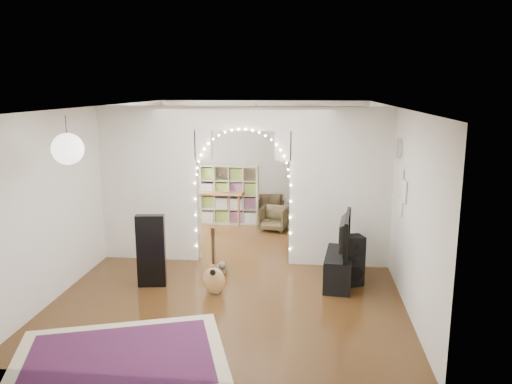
# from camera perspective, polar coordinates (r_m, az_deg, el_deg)

# --- Properties ---
(floor) EXTENTS (7.50, 7.50, 0.00)m
(floor) POSITION_cam_1_polar(r_m,az_deg,el_deg) (8.94, -1.41, -7.80)
(floor) COLOR black
(floor) RESTS_ON ground
(ceiling) EXTENTS (5.00, 7.50, 0.02)m
(ceiling) POSITION_cam_1_polar(r_m,az_deg,el_deg) (8.42, -1.51, 9.78)
(ceiling) COLOR white
(ceiling) RESTS_ON wall_back
(wall_back) EXTENTS (5.00, 0.02, 2.70)m
(wall_back) POSITION_cam_1_polar(r_m,az_deg,el_deg) (12.25, 0.87, 4.10)
(wall_back) COLOR silver
(wall_back) RESTS_ON floor
(wall_front) EXTENTS (5.00, 0.02, 2.70)m
(wall_front) POSITION_cam_1_polar(r_m,az_deg,el_deg) (5.01, -7.19, -7.55)
(wall_front) COLOR silver
(wall_front) RESTS_ON floor
(wall_left) EXTENTS (0.02, 7.50, 2.70)m
(wall_left) POSITION_cam_1_polar(r_m,az_deg,el_deg) (9.24, -17.01, 1.02)
(wall_left) COLOR silver
(wall_left) RESTS_ON floor
(wall_right) EXTENTS (0.02, 7.50, 2.70)m
(wall_right) POSITION_cam_1_polar(r_m,az_deg,el_deg) (8.61, 15.26, 0.36)
(wall_right) COLOR silver
(wall_right) RESTS_ON floor
(divider_wall) EXTENTS (5.00, 0.20, 2.70)m
(divider_wall) POSITION_cam_1_polar(r_m,az_deg,el_deg) (8.56, -1.46, 1.22)
(divider_wall) COLOR silver
(divider_wall) RESTS_ON floor
(fairy_lights) EXTENTS (1.64, 0.04, 1.60)m
(fairy_lights) POSITION_cam_1_polar(r_m,az_deg,el_deg) (8.41, -1.58, 1.89)
(fairy_lights) COLOR #FFEABF
(fairy_lights) RESTS_ON divider_wall
(window) EXTENTS (0.04, 1.20, 1.40)m
(window) POSITION_cam_1_polar(r_m,az_deg,el_deg) (10.86, -13.23, 3.58)
(window) COLOR white
(window) RESTS_ON wall_left
(wall_clock) EXTENTS (0.03, 0.31, 0.31)m
(wall_clock) POSITION_cam_1_polar(r_m,az_deg,el_deg) (7.91, 16.08, 4.82)
(wall_clock) COLOR white
(wall_clock) RESTS_ON wall_right
(picture_frames) EXTENTS (0.02, 0.50, 0.70)m
(picture_frames) POSITION_cam_1_polar(r_m,az_deg,el_deg) (7.62, 16.32, -0.03)
(picture_frames) COLOR white
(picture_frames) RESTS_ON wall_right
(paper_lantern) EXTENTS (0.40, 0.40, 0.40)m
(paper_lantern) POSITION_cam_1_polar(r_m,az_deg,el_deg) (6.71, -20.72, 4.62)
(paper_lantern) COLOR white
(paper_lantern) RESTS_ON ceiling
(ceiling_fan) EXTENTS (1.10, 1.10, 0.30)m
(ceiling_fan) POSITION_cam_1_polar(r_m,az_deg,el_deg) (10.42, -0.02, 8.53)
(ceiling_fan) COLOR gold
(ceiling_fan) RESTS_ON ceiling
(area_rug) EXTENTS (2.80, 2.43, 0.02)m
(area_rug) POSITION_cam_1_polar(r_m,az_deg,el_deg) (6.15, -15.34, -17.80)
(area_rug) COLOR maroon
(area_rug) RESTS_ON floor
(guitar_case) EXTENTS (0.45, 0.21, 1.13)m
(guitar_case) POSITION_cam_1_polar(r_m,az_deg,el_deg) (7.82, -11.89, -6.61)
(guitar_case) COLOR black
(guitar_case) RESTS_ON floor
(acoustic_guitar) EXTENTS (0.37, 0.21, 0.87)m
(acoustic_guitar) POSITION_cam_1_polar(r_m,az_deg,el_deg) (7.44, -4.87, -8.88)
(acoustic_guitar) COLOR tan
(acoustic_guitar) RESTS_ON floor
(tabby_cat) EXTENTS (0.28, 0.45, 0.30)m
(tabby_cat) POSITION_cam_1_polar(r_m,az_deg,el_deg) (8.23, -3.98, -8.69)
(tabby_cat) COLOR brown
(tabby_cat) RESTS_ON floor
(floor_speaker) EXTENTS (0.38, 0.35, 0.78)m
(floor_speaker) POSITION_cam_1_polar(r_m,az_deg,el_deg) (7.90, 10.99, -7.70)
(floor_speaker) COLOR black
(floor_speaker) RESTS_ON floor
(media_console) EXTENTS (0.51, 1.04, 0.50)m
(media_console) POSITION_cam_1_polar(r_m,az_deg,el_deg) (7.93, 9.42, -8.65)
(media_console) COLOR black
(media_console) RESTS_ON floor
(tv) EXTENTS (0.26, 1.08, 0.62)m
(tv) POSITION_cam_1_polar(r_m,az_deg,el_deg) (7.75, 9.56, -4.77)
(tv) COLOR black
(tv) RESTS_ON media_console
(bookcase) EXTENTS (1.30, 0.37, 1.34)m
(bookcase) POSITION_cam_1_polar(r_m,az_deg,el_deg) (11.16, -3.04, -0.25)
(bookcase) COLOR #C1AD8C
(bookcase) RESTS_ON floor
(dining_table) EXTENTS (1.30, 0.97, 0.76)m
(dining_table) POSITION_cam_1_polar(r_m,az_deg,el_deg) (11.30, -4.06, -0.04)
(dining_table) COLOR brown
(dining_table) RESTS_ON floor
(flower_vase) EXTENTS (0.21, 0.21, 0.19)m
(flower_vase) POSITION_cam_1_polar(r_m,az_deg,el_deg) (11.26, -4.07, 0.80)
(flower_vase) COLOR silver
(flower_vase) RESTS_ON dining_table
(dining_chair_left) EXTENTS (0.63, 0.65, 0.51)m
(dining_chair_left) POSITION_cam_1_polar(r_m,az_deg,el_deg) (10.71, 2.05, -3.04)
(dining_chair_left) COLOR #473B23
(dining_chair_left) RESTS_ON floor
(dining_chair_right) EXTENTS (0.66, 0.67, 0.57)m
(dining_chair_right) POSITION_cam_1_polar(r_m,az_deg,el_deg) (11.52, 1.69, -1.81)
(dining_chair_right) COLOR #473B23
(dining_chair_right) RESTS_ON floor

